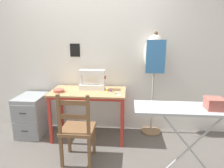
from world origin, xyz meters
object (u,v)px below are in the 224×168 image
at_px(fabric_bowl, 59,90).
at_px(thread_spool_mid_table, 111,90).
at_px(thread_spool_near_machine, 107,90).
at_px(storage_box, 214,104).
at_px(scissors, 117,94).
at_px(ironing_board, 193,112).
at_px(filing_cabinet, 32,115).
at_px(dress_form, 154,60).
at_px(wooden_chair, 77,130).
at_px(sewing_machine, 94,80).

distance_m(fabric_bowl, thread_spool_mid_table, 0.77).
xyz_separation_m(thread_spool_near_machine, thread_spool_mid_table, (0.06, -0.02, -0.00)).
bearing_deg(storage_box, fabric_bowl, 155.26).
height_order(scissors, thread_spool_mid_table, thread_spool_mid_table).
xyz_separation_m(thread_spool_near_machine, ironing_board, (0.96, -0.92, 0.06)).
relative_size(fabric_bowl, scissors, 1.16).
bearing_deg(fabric_bowl, thread_spool_near_machine, 8.24).
distance_m(fabric_bowl, ironing_board, 1.86).
height_order(scissors, filing_cabinet, scissors).
height_order(dress_form, ironing_board, dress_form).
bearing_deg(thread_spool_near_machine, storage_box, -39.84).
bearing_deg(filing_cabinet, storage_box, -22.30).
xyz_separation_m(ironing_board, storage_box, (0.18, -0.03, 0.10)).
bearing_deg(fabric_bowl, wooden_chair, -53.63).
height_order(wooden_chair, ironing_board, wooden_chair).
height_order(scissors, dress_form, dress_form).
xyz_separation_m(sewing_machine, fabric_bowl, (-0.49, -0.19, -0.12)).
height_order(sewing_machine, ironing_board, sewing_machine).
xyz_separation_m(sewing_machine, thread_spool_near_machine, (0.21, -0.08, -0.12)).
height_order(thread_spool_mid_table, ironing_board, ironing_board).
bearing_deg(scissors, fabric_bowl, 177.36).
relative_size(sewing_machine, dress_form, 0.25).
distance_m(sewing_machine, fabric_bowl, 0.54).
bearing_deg(thread_spool_near_machine, ironing_board, -43.76).
bearing_deg(dress_form, wooden_chair, -139.12).
relative_size(thread_spool_near_machine, thread_spool_mid_table, 1.11).
distance_m(thread_spool_mid_table, dress_form, 0.81).
distance_m(fabric_bowl, thread_spool_near_machine, 0.71).
relative_size(sewing_machine, thread_spool_mid_table, 10.36).
distance_m(thread_spool_mid_table, storage_box, 1.44).
xyz_separation_m(wooden_chair, filing_cabinet, (-0.91, 0.66, -0.12)).
bearing_deg(storage_box, filing_cabinet, 157.70).
height_order(scissors, storage_box, storage_box).
relative_size(wooden_chair, dress_form, 0.57).
relative_size(sewing_machine, filing_cabinet, 0.63).
relative_size(dress_form, ironing_board, 1.39).
bearing_deg(filing_cabinet, thread_spool_mid_table, -1.67).
distance_m(thread_spool_near_machine, dress_form, 0.85).
relative_size(fabric_bowl, thread_spool_mid_table, 4.09).
distance_m(scissors, thread_spool_mid_table, 0.15).
bearing_deg(storage_box, dress_form, 110.64).
distance_m(wooden_chair, dress_form, 1.53).
distance_m(thread_spool_near_machine, storage_box, 1.50).
height_order(thread_spool_near_machine, dress_form, dress_form).
bearing_deg(scissors, ironing_board, -44.03).
distance_m(thread_spool_mid_table, filing_cabinet, 1.35).
bearing_deg(fabric_bowl, storage_box, -24.74).
relative_size(wooden_chair, storage_box, 5.77).
xyz_separation_m(dress_form, ironing_board, (0.26, -1.14, -0.37)).
distance_m(wooden_chair, ironing_board, 1.35).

